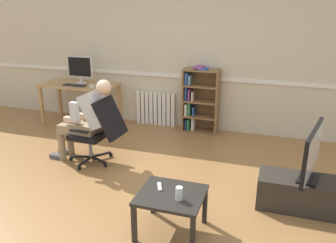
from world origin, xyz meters
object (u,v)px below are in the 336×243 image
object	(u,v)px
keyboard	(75,85)
office_chair	(99,129)
spare_remote	(160,187)
person_seated	(87,118)
tv_stand	(306,194)
radiator	(156,108)
imac_monitor	(80,68)
computer_mouse	(92,86)
drinking_glass	(179,193)
computer_desk	(80,89)
tv_screen	(312,153)
coffee_table	(171,199)
bookshelf	(199,101)

from	to	relation	value
keyboard	office_chair	size ratio (longest dim) A/B	0.44
office_chair	spare_remote	world-z (taller)	office_chair
person_seated	tv_stand	bearing A→B (deg)	86.52
radiator	office_chair	world-z (taller)	office_chair
tv_stand	office_chair	bearing A→B (deg)	173.11
imac_monitor	computer_mouse	world-z (taller)	imac_monitor
computer_mouse	drinking_glass	distance (m)	3.45
drinking_glass	imac_monitor	bearing A→B (deg)	134.38
computer_desk	office_chair	distance (m)	1.80
computer_desk	tv_stand	distance (m)	4.23
person_seated	tv_screen	world-z (taller)	person_seated
radiator	spare_remote	distance (m)	3.08
tv_screen	spare_remote	distance (m)	1.65
tv_screen	radiator	bearing A→B (deg)	62.95
computer_mouse	tv_stand	bearing A→B (deg)	-24.50
computer_mouse	coffee_table	size ratio (longest dim) A/B	0.16
imac_monitor	radiator	distance (m)	1.55
imac_monitor	tv_screen	distance (m)	4.27
tv_stand	tv_screen	xyz separation A→B (m)	(0.00, -0.00, 0.49)
bookshelf	spare_remote	distance (m)	2.80
imac_monitor	coffee_table	distance (m)	3.74
radiator	computer_mouse	bearing A→B (deg)	-152.73
computer_mouse	person_seated	distance (m)	1.41
computer_mouse	radiator	size ratio (longest dim) A/B	0.14
tv_stand	drinking_glass	bearing A→B (deg)	-141.85
office_chair	tv_screen	size ratio (longest dim) A/B	1.13
coffee_table	tv_screen	bearing A→B (deg)	33.42
office_chair	tv_stand	distance (m)	2.75
imac_monitor	bookshelf	xyz separation A→B (m)	(2.15, 0.21, -0.48)
office_chair	tv_screen	bearing A→B (deg)	86.28
coffee_table	spare_remote	size ratio (longest dim) A/B	4.21
person_seated	spare_remote	size ratio (longest dim) A/B	8.10
imac_monitor	office_chair	distance (m)	1.93
imac_monitor	person_seated	distance (m)	1.79
computer_mouse	radiator	bearing A→B (deg)	27.27
computer_desk	bookshelf	xyz separation A→B (m)	(2.14, 0.29, -0.10)
imac_monitor	drinking_glass	bearing A→B (deg)	-45.62
keyboard	office_chair	distance (m)	1.71
office_chair	coffee_table	world-z (taller)	office_chair
tv_stand	tv_screen	bearing A→B (deg)	-12.87
computer_desk	radiator	xyz separation A→B (m)	(1.32, 0.39, -0.35)
spare_remote	person_seated	bearing A→B (deg)	-60.94
tv_stand	bookshelf	bearing A→B (deg)	130.18
tv_screen	coffee_table	bearing A→B (deg)	136.30
bookshelf	drinking_glass	distance (m)	2.98
bookshelf	spare_remote	size ratio (longest dim) A/B	7.70
office_chair	bookshelf	bearing A→B (deg)	152.19
imac_monitor	tv_stand	bearing A→B (deg)	-25.01
tv_stand	drinking_glass	size ratio (longest dim) A/B	7.87
tv_screen	drinking_glass	distance (m)	1.52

